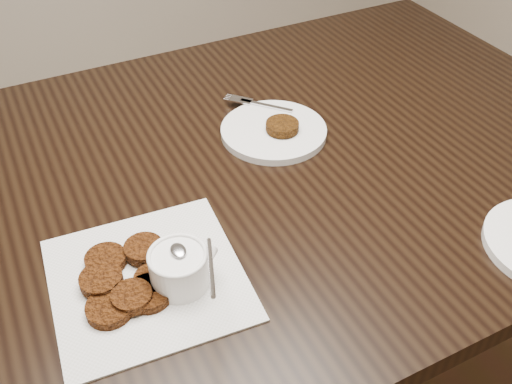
% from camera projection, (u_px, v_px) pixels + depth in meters
% --- Properties ---
extents(table, '(1.53, 0.98, 0.75)m').
position_uv_depth(table, '(248.00, 293.00, 1.31)').
color(table, black).
rests_on(table, floor).
extents(napkin, '(0.30, 0.30, 0.00)m').
position_uv_depth(napkin, '(147.00, 279.00, 0.85)').
color(napkin, silver).
rests_on(napkin, table).
extents(sauce_ramekin, '(0.12, 0.12, 0.12)m').
position_uv_depth(sauce_ramekin, '(177.00, 254.00, 0.80)').
color(sauce_ramekin, white).
rests_on(sauce_ramekin, napkin).
extents(patty_cluster, '(0.23, 0.23, 0.02)m').
position_uv_depth(patty_cluster, '(126.00, 287.00, 0.82)').
color(patty_cluster, '#632E0D').
rests_on(patty_cluster, napkin).
extents(plate_with_patty, '(0.30, 0.30, 0.03)m').
position_uv_depth(plate_with_patty, '(274.00, 128.00, 1.12)').
color(plate_with_patty, white).
rests_on(plate_with_patty, table).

